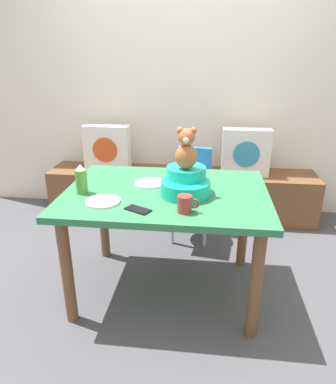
{
  "coord_description": "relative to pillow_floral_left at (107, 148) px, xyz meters",
  "views": [
    {
      "loc": [
        0.24,
        -2.0,
        1.54
      ],
      "look_at": [
        0.0,
        0.1,
        0.69
      ],
      "focal_mm": 32.38,
      "sensor_mm": 36.0,
      "label": 1
    }
  ],
  "objects": [
    {
      "name": "cell_phone",
      "position": [
        0.61,
        -1.5,
        0.06
      ],
      "size": [
        0.16,
        0.13,
        0.01
      ],
      "primitive_type": "cube",
      "rotation": [
        0.0,
        0.0,
        1.09
      ],
      "color": "black",
      "rests_on": "dining_table"
    },
    {
      "name": "teddy_bear",
      "position": [
        0.85,
        -1.23,
        0.34
      ],
      "size": [
        0.13,
        0.12,
        0.25
      ],
      "color": "#B36238",
      "rests_on": "infant_seat_teal"
    },
    {
      "name": "dinner_plate_near",
      "position": [
        0.6,
        -1.08,
        0.07
      ],
      "size": [
        0.2,
        0.2,
        0.01
      ],
      "primitive_type": "cylinder",
      "color": "white",
      "rests_on": "dining_table"
    },
    {
      "name": "coffee_mug",
      "position": [
        0.86,
        -1.49,
        0.11
      ],
      "size": [
        0.12,
        0.08,
        0.09
      ],
      "color": "#9E332D",
      "rests_on": "dining_table"
    },
    {
      "name": "dining_table",
      "position": [
        0.72,
        -1.19,
        -0.04
      ],
      "size": [
        1.26,
        0.92,
        0.74
      ],
      "color": "#2D7247",
      "rests_on": "ground_plane"
    },
    {
      "name": "window_bench",
      "position": [
        0.72,
        0.02,
        -0.45
      ],
      "size": [
        2.6,
        0.44,
        0.46
      ],
      "primitive_type": "cube",
      "color": "brown",
      "rests_on": "ground_plane"
    },
    {
      "name": "ground_plane",
      "position": [
        0.72,
        -1.19,
        -0.68
      ],
      "size": [
        8.0,
        8.0,
        0.0
      ],
      "primitive_type": "plane",
      "color": "#4C4C51"
    },
    {
      "name": "book_stack",
      "position": [
        0.73,
        0.02,
        -0.18
      ],
      "size": [
        0.2,
        0.14,
        0.07
      ],
      "primitive_type": "cube",
      "color": "#403D97",
      "rests_on": "window_bench"
    },
    {
      "name": "infant_seat_teal",
      "position": [
        0.85,
        -1.23,
        0.13
      ],
      "size": [
        0.3,
        0.33,
        0.16
      ],
      "color": "#16BBA0",
      "rests_on": "dining_table"
    },
    {
      "name": "dinner_plate_far",
      "position": [
        0.38,
        -1.41,
        0.07
      ],
      "size": [
        0.2,
        0.2,
        0.01
      ],
      "primitive_type": "cylinder",
      "color": "white",
      "rests_on": "dining_table"
    },
    {
      "name": "back_wall",
      "position": [
        0.72,
        0.29,
        0.62
      ],
      "size": [
        4.4,
        0.1,
        2.6
      ],
      "primitive_type": "cube",
      "color": "silver",
      "rests_on": "ground_plane"
    },
    {
      "name": "pillow_floral_right",
      "position": [
        1.33,
        0.0,
        0.0
      ],
      "size": [
        0.44,
        0.15,
        0.44
      ],
      "color": "white",
      "rests_on": "window_bench"
    },
    {
      "name": "highchair",
      "position": [
        0.84,
        -0.42,
        -0.16
      ],
      "size": [
        0.36,
        0.49,
        0.79
      ],
      "color": "#2672B2",
      "rests_on": "ground_plane"
    },
    {
      "name": "pillow_floral_left",
      "position": [
        0.0,
        0.0,
        0.0
      ],
      "size": [
        0.44,
        0.15,
        0.44
      ],
      "color": "white",
      "rests_on": "window_bench"
    },
    {
      "name": "ketchup_bottle",
      "position": [
        0.22,
        -1.29,
        0.15
      ],
      "size": [
        0.07,
        0.07,
        0.18
      ],
      "color": "#4C8C33",
      "rests_on": "dining_table"
    }
  ]
}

